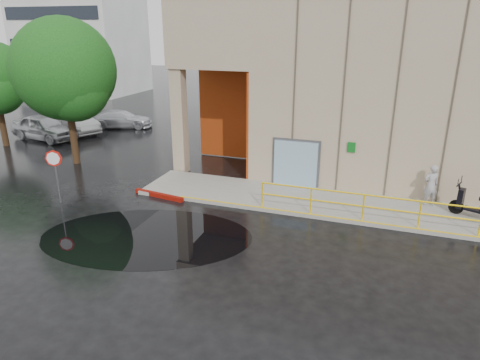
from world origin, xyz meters
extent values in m
plane|color=black|center=(0.00, 0.00, 0.00)|extent=(120.00, 120.00, 0.00)
cube|color=gray|center=(4.00, 4.50, 0.07)|extent=(20.00, 3.00, 0.15)
cube|color=tan|center=(6.00, 11.00, 4.00)|extent=(16.00, 10.00, 8.00)
cube|color=tan|center=(-4.00, 11.00, 6.50)|extent=(4.00, 10.00, 3.00)
cube|color=tan|center=(-5.60, 6.40, 2.50)|extent=(0.60, 0.60, 5.00)
cube|color=#A7380F|center=(-4.00, 9.50, 2.50)|extent=(3.80, 0.15, 4.90)
cube|color=#A7380F|center=(-2.05, 7.75, 2.50)|extent=(0.10, 3.50, 4.90)
cube|color=#98B7CF|center=(0.20, 5.88, 1.15)|extent=(1.90, 0.10, 2.00)
cube|color=#5C5C61|center=(0.20, 5.96, 1.15)|extent=(2.10, 0.06, 2.20)
cube|color=#0D5F1A|center=(2.50, 5.94, 2.10)|extent=(0.32, 0.04, 0.42)
cylinder|color=yellow|center=(4.25, 3.15, 1.15)|extent=(9.50, 0.06, 0.06)
cylinder|color=yellow|center=(4.25, 3.15, 0.70)|extent=(9.50, 0.06, 0.06)
cube|color=beige|center=(-28.00, 28.00, 7.50)|extent=(12.00, 8.00, 15.00)
imported|color=#9B9B9F|center=(5.67, 5.48, 0.98)|extent=(0.71, 0.61, 1.66)
cylinder|color=black|center=(6.59, 4.93, 0.42)|extent=(0.54, 0.29, 0.53)
cylinder|color=#5C5C61|center=(-8.52, 1.17, 0.97)|extent=(0.06, 0.06, 1.95)
cylinder|color=#B9150C|center=(-8.52, 1.14, 1.91)|extent=(0.64, 0.27, 0.67)
cylinder|color=white|center=(-8.52, 1.12, 1.91)|extent=(0.50, 0.20, 0.53)
cube|color=maroon|center=(-5.00, 3.02, 0.09)|extent=(2.40, 0.53, 0.18)
cube|color=black|center=(-3.64, -0.30, 0.00)|extent=(8.23, 6.30, 0.01)
imported|color=#B9BBC0|center=(-16.69, 9.32, 0.78)|extent=(4.82, 2.54, 1.56)
imported|color=silver|center=(-16.19, 11.45, 0.77)|extent=(4.91, 3.40, 1.53)
imported|color=silver|center=(-14.01, 13.82, 0.62)|extent=(4.57, 3.06, 1.23)
cylinder|color=#311D10|center=(-11.50, 5.86, 1.66)|extent=(0.36, 0.36, 3.32)
sphere|color=#114C14|center=(-11.50, 5.86, 4.82)|extent=(5.01, 5.01, 5.01)
sphere|color=#114C14|center=(-10.94, 5.69, 4.07)|extent=(3.51, 3.51, 3.51)
cylinder|color=#311D10|center=(-17.89, 7.37, 1.42)|extent=(0.36, 0.36, 2.84)
camera|label=1|loc=(3.73, -11.70, 6.83)|focal=32.00mm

